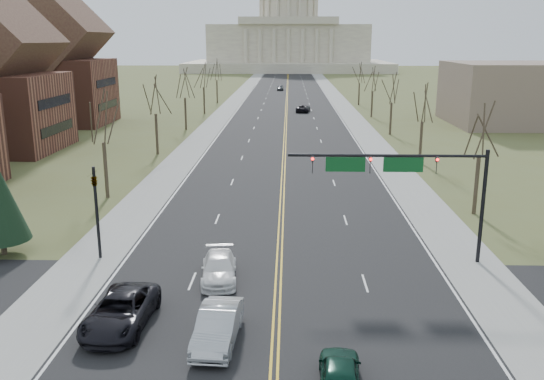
# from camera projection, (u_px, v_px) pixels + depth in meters

# --- Properties ---
(road) EXTENTS (20.00, 380.00, 0.01)m
(road) POSITION_uv_depth(u_px,v_px,m) (287.00, 102.00, 129.93)
(road) COLOR black
(road) RESTS_ON ground
(cross_road) EXTENTS (120.00, 14.00, 0.01)m
(cross_road) POSITION_uv_depth(u_px,v_px,m) (277.00, 314.00, 29.36)
(cross_road) COLOR black
(cross_road) RESTS_ON ground
(sidewalk_left) EXTENTS (4.00, 380.00, 0.03)m
(sidewalk_left) POSITION_uv_depth(u_px,v_px,m) (234.00, 102.00, 130.28)
(sidewalk_left) COLOR gray
(sidewalk_left) RESTS_ON ground
(sidewalk_right) EXTENTS (4.00, 380.00, 0.03)m
(sidewalk_right) POSITION_uv_depth(u_px,v_px,m) (340.00, 102.00, 129.59)
(sidewalk_right) COLOR gray
(sidewalk_right) RESTS_ON ground
(center_line) EXTENTS (0.42, 380.00, 0.01)m
(center_line) POSITION_uv_depth(u_px,v_px,m) (287.00, 102.00, 129.93)
(center_line) COLOR gold
(center_line) RESTS_ON road
(edge_line_left) EXTENTS (0.15, 380.00, 0.01)m
(edge_line_left) POSITION_uv_depth(u_px,v_px,m) (243.00, 102.00, 130.21)
(edge_line_left) COLOR silver
(edge_line_left) RESTS_ON road
(edge_line_right) EXTENTS (0.15, 380.00, 0.01)m
(edge_line_right) POSITION_uv_depth(u_px,v_px,m) (330.00, 102.00, 129.65)
(edge_line_right) COLOR silver
(edge_line_right) RESTS_ON road
(capitol) EXTENTS (90.00, 60.00, 50.00)m
(capitol) POSITION_uv_depth(u_px,v_px,m) (288.00, 38.00, 261.65)
(capitol) COLOR beige
(capitol) RESTS_ON ground
(signal_mast) EXTENTS (12.12, 0.44, 7.20)m
(signal_mast) POSITION_uv_depth(u_px,v_px,m) (402.00, 173.00, 34.94)
(signal_mast) COLOR black
(signal_mast) RESTS_ON ground
(signal_left) EXTENTS (0.32, 0.36, 6.00)m
(signal_left) POSITION_uv_depth(u_px,v_px,m) (96.00, 202.00, 36.00)
(signal_left) COLOR black
(signal_left) RESTS_ON ground
(tree_r_0) EXTENTS (3.74, 3.74, 8.50)m
(tree_r_0) POSITION_uv_depth(u_px,v_px,m) (481.00, 133.00, 44.67)
(tree_r_0) COLOR #33281E
(tree_r_0) RESTS_ON ground
(tree_l_0) EXTENTS (3.96, 3.96, 9.00)m
(tree_l_0) POSITION_uv_depth(u_px,v_px,m) (102.00, 120.00, 49.33)
(tree_l_0) COLOR #33281E
(tree_l_0) RESTS_ON ground
(tree_r_1) EXTENTS (3.74, 3.74, 8.50)m
(tree_r_1) POSITION_uv_depth(u_px,v_px,m) (423.00, 105.00, 64.01)
(tree_r_1) COLOR #33281E
(tree_r_1) RESTS_ON ground
(tree_l_1) EXTENTS (3.96, 3.96, 9.00)m
(tree_l_1) POSITION_uv_depth(u_px,v_px,m) (155.00, 97.00, 68.67)
(tree_l_1) COLOR #33281E
(tree_l_1) RESTS_ON ground
(tree_r_2) EXTENTS (3.74, 3.74, 8.50)m
(tree_r_2) POSITION_uv_depth(u_px,v_px,m) (392.00, 90.00, 83.35)
(tree_r_2) COLOR #33281E
(tree_r_2) RESTS_ON ground
(tree_l_2) EXTENTS (3.96, 3.96, 9.00)m
(tree_l_2) POSITION_uv_depth(u_px,v_px,m) (184.00, 85.00, 88.01)
(tree_l_2) COLOR #33281E
(tree_l_2) RESTS_ON ground
(tree_r_3) EXTENTS (3.74, 3.74, 8.50)m
(tree_r_3) POSITION_uv_depth(u_px,v_px,m) (373.00, 80.00, 102.69)
(tree_r_3) COLOR #33281E
(tree_r_3) RESTS_ON ground
(tree_l_3) EXTENTS (3.96, 3.96, 9.00)m
(tree_l_3) POSITION_uv_depth(u_px,v_px,m) (203.00, 77.00, 107.35)
(tree_l_3) COLOR #33281E
(tree_l_3) RESTS_ON ground
(tree_r_4) EXTENTS (3.74, 3.74, 8.50)m
(tree_r_4) POSITION_uv_depth(u_px,v_px,m) (360.00, 74.00, 122.03)
(tree_r_4) COLOR #33281E
(tree_r_4) RESTS_ON ground
(tree_l_4) EXTENTS (3.96, 3.96, 9.00)m
(tree_l_4) POSITION_uv_depth(u_px,v_px,m) (217.00, 71.00, 126.69)
(tree_l_4) COLOR #33281E
(tree_l_4) RESTS_ON ground
(bldg_left_far) EXTENTS (17.10, 14.28, 23.25)m
(bldg_left_far) POSITION_uv_depth(u_px,v_px,m) (53.00, 65.00, 93.80)
(bldg_left_far) COLOR brown
(bldg_left_far) RESTS_ON ground
(bldg_right_mass) EXTENTS (25.00, 20.00, 10.00)m
(bldg_right_mass) POSITION_uv_depth(u_px,v_px,m) (529.00, 94.00, 94.64)
(bldg_right_mass) COLOR #7A6557
(bldg_right_mass) RESTS_ON ground
(car_nb_inner_lead) EXTENTS (1.98, 4.32, 1.44)m
(car_nb_inner_lead) POSITION_uv_depth(u_px,v_px,m) (340.00, 373.00, 22.85)
(car_nb_inner_lead) COLOR #0B3023
(car_nb_inner_lead) RESTS_ON road
(car_sb_inner_lead) EXTENTS (2.04, 5.08, 1.64)m
(car_sb_inner_lead) POSITION_uv_depth(u_px,v_px,m) (218.00, 326.00, 26.41)
(car_sb_inner_lead) COLOR #A8ACB1
(car_sb_inner_lead) RESTS_ON road
(car_sb_outer_lead) EXTENTS (2.97, 5.97, 1.62)m
(car_sb_outer_lead) POSITION_uv_depth(u_px,v_px,m) (121.00, 311.00, 27.90)
(car_sb_outer_lead) COLOR black
(car_sb_outer_lead) RESTS_ON road
(car_sb_inner_second) EXTENTS (2.44, 5.04, 1.41)m
(car_sb_inner_second) POSITION_uv_depth(u_px,v_px,m) (219.00, 268.00, 33.39)
(car_sb_inner_second) COLOR white
(car_sb_inner_second) RESTS_ON road
(car_far_nb) EXTENTS (3.05, 5.40, 1.42)m
(car_far_nb) POSITION_uv_depth(u_px,v_px,m) (303.00, 108.00, 111.69)
(car_far_nb) COLOR black
(car_far_nb) RESTS_ON road
(car_far_sb) EXTENTS (1.85, 4.39, 1.48)m
(car_far_sb) POSITION_uv_depth(u_px,v_px,m) (280.00, 88.00, 159.41)
(car_far_sb) COLOR #4C5054
(car_far_sb) RESTS_ON road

